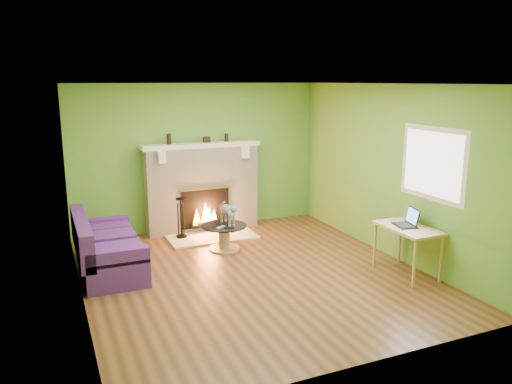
% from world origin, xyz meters
% --- Properties ---
extents(floor, '(5.00, 5.00, 0.00)m').
position_xyz_m(floor, '(0.00, 0.00, 0.00)').
color(floor, '#532C17').
rests_on(floor, ground).
extents(ceiling, '(5.00, 5.00, 0.00)m').
position_xyz_m(ceiling, '(0.00, 0.00, 2.60)').
color(ceiling, white).
rests_on(ceiling, wall_back).
extents(wall_back, '(5.00, 0.00, 5.00)m').
position_xyz_m(wall_back, '(0.00, 2.50, 1.30)').
color(wall_back, '#4F9932').
rests_on(wall_back, floor).
extents(wall_front, '(5.00, 0.00, 5.00)m').
position_xyz_m(wall_front, '(0.00, -2.50, 1.30)').
color(wall_front, '#4F9932').
rests_on(wall_front, floor).
extents(wall_left, '(0.00, 5.00, 5.00)m').
position_xyz_m(wall_left, '(-2.25, 0.00, 1.30)').
color(wall_left, '#4F9932').
rests_on(wall_left, floor).
extents(wall_right, '(0.00, 5.00, 5.00)m').
position_xyz_m(wall_right, '(2.25, 0.00, 1.30)').
color(wall_right, '#4F9932').
rests_on(wall_right, floor).
extents(window_frame, '(0.00, 1.20, 1.20)m').
position_xyz_m(window_frame, '(2.24, -0.90, 1.55)').
color(window_frame, silver).
rests_on(window_frame, wall_right).
extents(window_pane, '(0.00, 1.06, 1.06)m').
position_xyz_m(window_pane, '(2.23, -0.90, 1.55)').
color(window_pane, white).
rests_on(window_pane, wall_right).
extents(fireplace, '(2.10, 0.46, 1.58)m').
position_xyz_m(fireplace, '(0.00, 2.32, 0.77)').
color(fireplace, beige).
rests_on(fireplace, floor).
extents(hearth, '(1.50, 0.75, 0.03)m').
position_xyz_m(hearth, '(0.00, 1.80, 0.01)').
color(hearth, '#EDE3C3').
rests_on(hearth, floor).
extents(mantel, '(2.10, 0.28, 0.08)m').
position_xyz_m(mantel, '(0.00, 2.30, 1.54)').
color(mantel, silver).
rests_on(mantel, fireplace).
extents(sofa, '(0.85, 1.77, 0.80)m').
position_xyz_m(sofa, '(-1.86, 0.97, 0.31)').
color(sofa, '#451B69').
rests_on(sofa, floor).
extents(coffee_table, '(0.71, 0.71, 0.40)m').
position_xyz_m(coffee_table, '(-0.01, 1.15, 0.23)').
color(coffee_table, tan).
rests_on(coffee_table, floor).
extents(desk, '(0.54, 0.93, 0.69)m').
position_xyz_m(desk, '(1.95, -0.84, 0.60)').
color(desk, tan).
rests_on(desk, floor).
extents(cat, '(0.26, 0.60, 0.37)m').
position_xyz_m(cat, '(0.07, 1.20, 0.59)').
color(cat, slate).
rests_on(cat, coffee_table).
extents(remote_silver, '(0.17, 0.12, 0.02)m').
position_xyz_m(remote_silver, '(-0.11, 1.03, 0.41)').
color(remote_silver, gray).
rests_on(remote_silver, coffee_table).
extents(remote_black, '(0.16, 0.11, 0.02)m').
position_xyz_m(remote_black, '(0.01, 0.97, 0.41)').
color(remote_black, black).
rests_on(remote_black, coffee_table).
extents(laptop, '(0.35, 0.38, 0.24)m').
position_xyz_m(laptop, '(1.93, -0.79, 0.81)').
color(laptop, black).
rests_on(laptop, desk).
extents(fire_tools, '(0.19, 0.19, 0.70)m').
position_xyz_m(fire_tools, '(-0.50, 1.95, 0.38)').
color(fire_tools, black).
rests_on(fire_tools, hearth).
extents(mantel_vase_left, '(0.08, 0.08, 0.18)m').
position_xyz_m(mantel_vase_left, '(-0.57, 2.33, 1.67)').
color(mantel_vase_left, black).
rests_on(mantel_vase_left, mantel).
extents(mantel_vase_right, '(0.07, 0.07, 0.14)m').
position_xyz_m(mantel_vase_right, '(0.47, 2.33, 1.65)').
color(mantel_vase_right, black).
rests_on(mantel_vase_right, mantel).
extents(mantel_box, '(0.12, 0.08, 0.10)m').
position_xyz_m(mantel_box, '(0.10, 2.33, 1.63)').
color(mantel_box, black).
rests_on(mantel_box, mantel).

